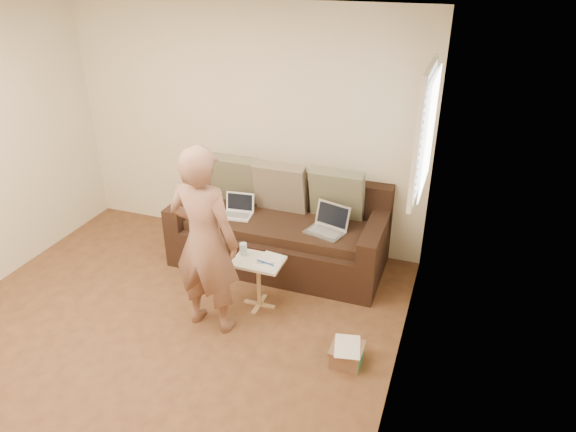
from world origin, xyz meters
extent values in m
plane|color=#4F2F1D|center=(0.00, 0.00, 0.00)|extent=(4.50, 4.50, 0.00)
plane|color=white|center=(0.00, 0.00, 2.60)|extent=(4.50, 4.50, 0.00)
plane|color=beige|center=(0.00, 2.25, 1.30)|extent=(4.00, 0.00, 4.00)
plane|color=beige|center=(2.00, 0.00, 1.30)|extent=(0.00, 4.50, 4.50)
imported|color=brown|center=(0.35, 0.60, 0.85)|extent=(0.65, 0.46, 1.71)
camera|label=1|loc=(2.27, -2.73, 3.04)|focal=32.70mm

